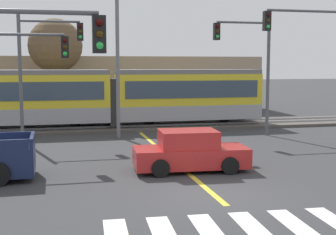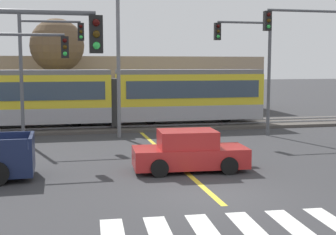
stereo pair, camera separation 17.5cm
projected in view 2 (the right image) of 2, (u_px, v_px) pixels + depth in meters
ground_plane at (213, 196)px, 14.10m from camera, size 200.00×200.00×0.00m
track_bed at (136, 127)px, 28.96m from camera, size 120.00×4.00×0.18m
rail_near at (138, 126)px, 28.25m from camera, size 120.00×0.08×0.10m
rail_far at (134, 123)px, 29.65m from camera, size 120.00×0.08×0.10m
light_rail_tram at (113, 95)px, 28.44m from camera, size 18.50×2.64×3.43m
crosswalk_stripe_2 at (208, 234)px, 10.94m from camera, size 0.71×2.83×0.01m
crosswalk_stripe_3 at (253, 231)px, 11.12m from camera, size 0.71×2.83×0.01m
crosswalk_stripe_4 at (296, 228)px, 11.30m from camera, size 0.71×2.83×0.01m
lane_centre_line at (168, 157)px, 20.05m from camera, size 0.20×14.41×0.01m
sedan_crossing at (189, 152)px, 17.35m from camera, size 4.30×2.11×1.52m
traffic_light_mid_right at (318, 52)px, 22.30m from camera, size 4.25×0.38×6.78m
traffic_light_near_left at (1, 73)px, 10.88m from camera, size 3.75×0.38×5.71m
traffic_light_mid_left at (3, 69)px, 19.04m from camera, size 4.25×0.38×5.70m
traffic_light_far_right at (252, 58)px, 25.29m from camera, size 3.25×0.38×6.49m
traffic_light_far_left at (42, 58)px, 23.64m from camera, size 3.25×0.38×6.49m
street_lamp_centre at (121, 35)px, 24.76m from camera, size 1.96×0.28×9.83m
bare_tree_west at (57, 46)px, 32.88m from camera, size 3.79×3.79×7.13m
building_backdrop_far at (93, 84)px, 38.93m from camera, size 27.90×6.00×4.55m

